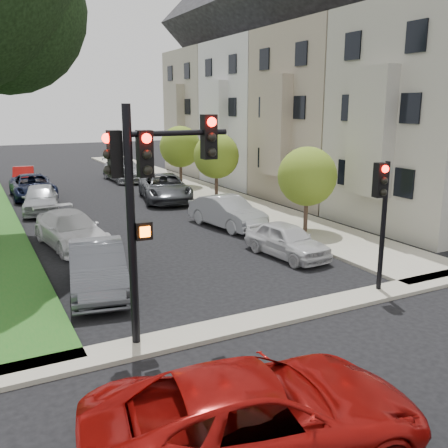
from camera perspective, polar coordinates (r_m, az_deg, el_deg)
name	(u,v)px	position (r m, az deg, el deg)	size (l,w,h in m)	color
ground	(321,350)	(12.33, 11.02, -13.98)	(140.00, 140.00, 0.00)	black
sidewalk_right	(186,185)	(35.70, -4.33, 4.43)	(3.50, 44.00, 0.12)	#9C9488
sidewalk_cross	(275,317)	(13.76, 5.82, -10.50)	(60.00, 1.00, 0.12)	#9C9488
house_a	(438,75)	(25.49, 23.23, 15.34)	(7.70, 7.55, 15.97)	#9C9B98
house_b	(331,82)	(30.87, 12.16, 15.58)	(7.70, 7.55, 15.97)	tan
house_c	(264,86)	(37.00, 4.55, 15.42)	(7.70, 7.55, 15.97)	silver
house_d	(217,89)	(43.57, -0.82, 15.16)	(7.70, 7.55, 15.97)	tan
small_tree_a	(307,176)	(22.17, 9.48, 5.38)	(2.59, 2.59, 3.89)	black
small_tree_b	(216,156)	(29.76, -0.89, 7.81)	(2.71, 2.71, 4.07)	black
small_tree_c	(180,147)	(34.83, -5.02, 8.78)	(2.84, 2.84, 4.25)	black
traffic_signal_main	(148,183)	(11.44, -8.67, 4.63)	(2.75, 0.71, 5.66)	black
traffic_signal_secondary	(382,203)	(15.39, 17.57, 2.29)	(0.52, 0.42, 4.04)	black
car_cross_near	(258,416)	(8.58, 3.93, -21.00)	(2.58, 5.60, 1.56)	maroon
car_parked_0	(287,240)	(19.02, 7.19, -1.83)	(1.54, 3.82, 1.30)	silver
car_parked_1	(227,212)	(23.42, 0.37, 1.38)	(1.55, 4.44, 1.46)	#999BA0
car_parked_2	(165,188)	(30.23, -6.78, 4.16)	(2.65, 5.74, 1.60)	#3F4247
car_parked_4	(124,170)	(38.82, -11.32, 6.04)	(2.25, 5.53, 1.60)	#999BA0
car_parked_5	(98,268)	(15.83, -14.25, -4.88)	(1.61, 4.63, 1.52)	#3F4247
car_parked_6	(71,230)	(21.11, -17.09, -0.64)	(1.98, 4.87, 1.41)	silver
car_parked_7	(41,199)	(28.38, -20.22, 2.73)	(1.79, 4.46, 1.52)	#999BA0
car_parked_8	(33,186)	(33.01, -21.01, 4.03)	(2.44, 5.29, 1.47)	black
car_parked_9	(24,176)	(38.65, -21.90, 5.10)	(1.41, 4.03, 1.33)	maroon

